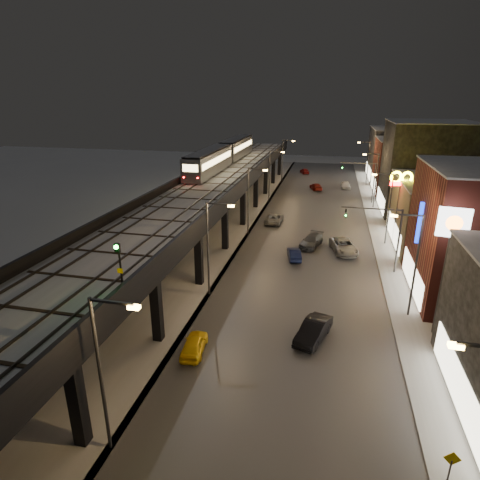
{
  "coord_description": "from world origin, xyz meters",
  "views": [
    {
      "loc": [
        9.68,
        -19.43,
        17.71
      ],
      "look_at": [
        1.85,
        14.96,
        5.0
      ],
      "focal_mm": 30.0,
      "sensor_mm": 36.0,
      "label": 1
    }
  ],
  "objects_px": {
    "car_taxi": "(194,345)",
    "car_onc_dark": "(344,247)",
    "car_mid_silver": "(274,219)",
    "car_mid_dark": "(316,187)",
    "car_near_white": "(294,254)",
    "car_onc_red": "(346,185)",
    "car_onc_white": "(311,241)",
    "sign_citgo": "(450,241)",
    "rail_signal": "(119,257)",
    "car_far_white": "(305,171)",
    "car_onc_silver": "(313,331)",
    "subway_train": "(224,154)"
  },
  "relations": [
    {
      "from": "car_taxi",
      "to": "car_onc_dark",
      "type": "bearing_deg",
      "value": -121.51
    },
    {
      "from": "rail_signal",
      "to": "car_onc_silver",
      "type": "xyz_separation_m",
      "value": [
        11.38,
        7.42,
        -8.03
      ]
    },
    {
      "from": "car_mid_silver",
      "to": "car_onc_dark",
      "type": "distance_m",
      "value": 13.83
    },
    {
      "from": "car_onc_red",
      "to": "subway_train",
      "type": "bearing_deg",
      "value": -148.65
    },
    {
      "from": "car_onc_dark",
      "to": "car_taxi",
      "type": "bearing_deg",
      "value": -129.29
    },
    {
      "from": "rail_signal",
      "to": "car_onc_silver",
      "type": "distance_m",
      "value": 15.78
    },
    {
      "from": "car_onc_silver",
      "to": "car_onc_red",
      "type": "xyz_separation_m",
      "value": [
        3.49,
        55.65,
        -0.04
      ]
    },
    {
      "from": "car_mid_dark",
      "to": "car_taxi",
      "type": "bearing_deg",
      "value": 66.46
    },
    {
      "from": "car_onc_white",
      "to": "car_onc_red",
      "type": "distance_m",
      "value": 35.51
    },
    {
      "from": "car_near_white",
      "to": "car_onc_silver",
      "type": "relative_size",
      "value": 0.81
    },
    {
      "from": "rail_signal",
      "to": "car_far_white",
      "type": "relative_size",
      "value": 0.8
    },
    {
      "from": "car_far_white",
      "to": "car_taxi",
      "type": "bearing_deg",
      "value": 68.95
    },
    {
      "from": "car_near_white",
      "to": "car_onc_red",
      "type": "height_order",
      "value": "car_onc_red"
    },
    {
      "from": "car_onc_white",
      "to": "sign_citgo",
      "type": "xyz_separation_m",
      "value": [
        10.54,
        -17.54,
        7.11
      ]
    },
    {
      "from": "car_mid_dark",
      "to": "car_onc_silver",
      "type": "relative_size",
      "value": 0.95
    },
    {
      "from": "subway_train",
      "to": "car_far_white",
      "type": "bearing_deg",
      "value": 68.02
    },
    {
      "from": "car_mid_dark",
      "to": "car_onc_silver",
      "type": "distance_m",
      "value": 53.01
    },
    {
      "from": "car_far_white",
      "to": "car_onc_red",
      "type": "distance_m",
      "value": 17.34
    },
    {
      "from": "car_near_white",
      "to": "car_mid_dark",
      "type": "height_order",
      "value": "car_mid_dark"
    },
    {
      "from": "car_taxi",
      "to": "car_onc_dark",
      "type": "relative_size",
      "value": 0.69
    },
    {
      "from": "subway_train",
      "to": "car_onc_silver",
      "type": "height_order",
      "value": "subway_train"
    },
    {
      "from": "car_mid_dark",
      "to": "car_onc_red",
      "type": "xyz_separation_m",
      "value": [
        5.78,
        2.69,
        0.09
      ]
    },
    {
      "from": "car_onc_white",
      "to": "car_onc_red",
      "type": "relative_size",
      "value": 1.14
    },
    {
      "from": "car_near_white",
      "to": "car_mid_silver",
      "type": "distance_m",
      "value": 13.88
    },
    {
      "from": "car_onc_white",
      "to": "sign_citgo",
      "type": "relative_size",
      "value": 0.47
    },
    {
      "from": "car_taxi",
      "to": "car_near_white",
      "type": "bearing_deg",
      "value": -111.41
    },
    {
      "from": "rail_signal",
      "to": "car_far_white",
      "type": "xyz_separation_m",
      "value": [
        5.55,
        77.7,
        -8.14
      ]
    },
    {
      "from": "car_taxi",
      "to": "car_far_white",
      "type": "height_order",
      "value": "car_far_white"
    },
    {
      "from": "car_near_white",
      "to": "car_mid_silver",
      "type": "bearing_deg",
      "value": -84.38
    },
    {
      "from": "rail_signal",
      "to": "car_onc_red",
      "type": "distance_m",
      "value": 65.3
    },
    {
      "from": "rail_signal",
      "to": "car_mid_silver",
      "type": "bearing_deg",
      "value": 83.51
    },
    {
      "from": "car_near_white",
      "to": "car_mid_dark",
      "type": "relative_size",
      "value": 0.85
    },
    {
      "from": "subway_train",
      "to": "car_taxi",
      "type": "height_order",
      "value": "subway_train"
    },
    {
      "from": "subway_train",
      "to": "sign_citgo",
      "type": "bearing_deg",
      "value": -54.43
    },
    {
      "from": "rail_signal",
      "to": "car_onc_dark",
      "type": "xyz_separation_m",
      "value": [
        13.93,
        26.74,
        -8.03
      ]
    },
    {
      "from": "rail_signal",
      "to": "car_far_white",
      "type": "distance_m",
      "value": 78.32
    },
    {
      "from": "car_taxi",
      "to": "car_onc_dark",
      "type": "distance_m",
      "value": 25.39
    },
    {
      "from": "car_onc_dark",
      "to": "car_onc_red",
      "type": "height_order",
      "value": "car_onc_dark"
    },
    {
      "from": "car_far_white",
      "to": "car_onc_red",
      "type": "xyz_separation_m",
      "value": [
        9.32,
        -14.63,
        0.07
      ]
    },
    {
      "from": "rail_signal",
      "to": "car_onc_red",
      "type": "xyz_separation_m",
      "value": [
        14.87,
        63.07,
        -8.06
      ]
    },
    {
      "from": "rail_signal",
      "to": "car_onc_dark",
      "type": "height_order",
      "value": "rail_signal"
    },
    {
      "from": "rail_signal",
      "to": "car_onc_white",
      "type": "relative_size",
      "value": 0.63
    },
    {
      "from": "car_onc_red",
      "to": "car_near_white",
      "type": "bearing_deg",
      "value": -103.06
    },
    {
      "from": "car_far_white",
      "to": "car_onc_dark",
      "type": "height_order",
      "value": "car_onc_dark"
    },
    {
      "from": "subway_train",
      "to": "car_mid_silver",
      "type": "relative_size",
      "value": 7.12
    },
    {
      "from": "car_mid_silver",
      "to": "car_mid_dark",
      "type": "distance_m",
      "value": 24.37
    },
    {
      "from": "car_mid_dark",
      "to": "car_far_white",
      "type": "xyz_separation_m",
      "value": [
        -3.54,
        17.32,
        0.01
      ]
    },
    {
      "from": "car_taxi",
      "to": "sign_citgo",
      "type": "xyz_separation_m",
      "value": [
        17.59,
        6.53,
        7.17
      ]
    },
    {
      "from": "subway_train",
      "to": "car_mid_dark",
      "type": "distance_m",
      "value": 21.21
    },
    {
      "from": "rail_signal",
      "to": "sign_citgo",
      "type": "bearing_deg",
      "value": 26.68
    }
  ]
}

